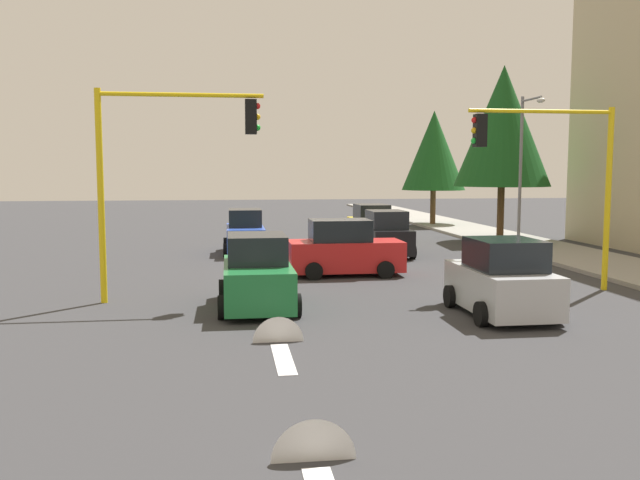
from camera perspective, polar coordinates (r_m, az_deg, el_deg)
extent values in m
plane|color=#353538|center=(25.70, 1.27, -2.31)|extent=(120.00, 120.00, 0.00)
cube|color=gray|center=(33.63, 17.81, -0.51)|extent=(80.00, 4.00, 0.15)
cube|color=silver|center=(13.37, -3.15, -10.04)|extent=(2.20, 0.36, 0.01)
cone|color=silver|center=(14.62, -3.57, -8.65)|extent=(0.01, 1.10, 1.10)
cone|color=silver|center=(8.97, -0.54, -18.28)|extent=(0.01, 1.10, 1.10)
cylinder|color=yellow|center=(19.44, -18.14, 3.49)|extent=(0.18, 0.18, 5.91)
cylinder|color=yellow|center=(19.26, -11.67, 12.00)|extent=(0.12, 4.50, 0.12)
cube|color=black|center=(19.18, -5.90, 10.38)|extent=(0.36, 0.32, 0.96)
sphere|color=red|center=(19.22, -5.36, 11.27)|extent=(0.18, 0.18, 0.18)
sphere|color=yellow|center=(19.19, -5.36, 10.38)|extent=(0.18, 0.18, 0.18)
sphere|color=green|center=(19.17, -5.35, 9.49)|extent=(0.18, 0.18, 0.18)
cylinder|color=yellow|center=(22.34, 23.28, 3.17)|extent=(0.18, 0.18, 5.59)
cylinder|color=yellow|center=(21.32, 18.31, 10.35)|extent=(0.12, 4.50, 0.12)
cube|color=black|center=(20.53, 13.45, 9.05)|extent=(0.36, 0.32, 0.96)
sphere|color=red|center=(20.48, 13.00, 9.90)|extent=(0.18, 0.18, 0.18)
sphere|color=yellow|center=(20.46, 12.98, 9.07)|extent=(0.18, 0.18, 0.18)
sphere|color=green|center=(20.45, 12.96, 8.23)|extent=(0.18, 0.18, 0.18)
cylinder|color=slate|center=(31.98, 16.67, 5.36)|extent=(0.14, 0.14, 7.00)
cylinder|color=slate|center=(31.32, 17.55, 11.37)|extent=(1.80, 0.10, 0.10)
ellipsoid|color=silver|center=(30.50, 18.28, 11.22)|extent=(0.56, 0.28, 0.20)
cylinder|color=brown|center=(45.25, 9.58, 2.83)|extent=(0.36, 0.36, 2.60)
cone|color=#19511E|center=(45.21, 9.66, 7.52)|extent=(4.16, 4.16, 5.20)
cylinder|color=brown|center=(36.03, 15.11, 2.31)|extent=(0.36, 0.36, 3.07)
cone|color=#19511E|center=(36.04, 15.30, 9.33)|extent=(4.92, 4.92, 6.15)
cube|color=red|center=(23.66, 2.17, -1.34)|extent=(1.76, 3.99, 1.05)
cube|color=black|center=(23.53, 1.70, 0.84)|extent=(1.55, 2.08, 0.76)
cylinder|color=black|center=(24.87, 4.60, -1.91)|extent=(0.20, 0.60, 0.60)
cylinder|color=black|center=(23.05, 5.61, -2.54)|extent=(0.20, 0.60, 0.60)
cylinder|color=black|center=(24.46, -1.07, -2.02)|extent=(0.20, 0.60, 0.60)
cylinder|color=black|center=(22.61, -0.51, -2.68)|extent=(0.20, 0.60, 0.60)
cube|color=yellow|center=(34.42, 4.33, 0.93)|extent=(3.95, 1.76, 1.05)
cube|color=black|center=(34.16, 4.41, 2.41)|extent=(2.06, 1.55, 0.76)
cylinder|color=black|center=(35.47, 2.42, 0.45)|extent=(0.60, 0.20, 0.60)
cylinder|color=black|center=(35.85, 5.38, 0.49)|extent=(0.60, 0.20, 0.60)
cylinder|color=black|center=(33.07, 3.18, 0.05)|extent=(0.60, 0.20, 0.60)
cylinder|color=black|center=(33.48, 6.34, 0.10)|extent=(0.60, 0.20, 0.60)
cube|color=#1E7238|center=(18.04, -5.36, -3.65)|extent=(3.97, 1.76, 1.05)
cube|color=black|center=(18.11, -5.41, -0.72)|extent=(2.06, 1.55, 0.76)
cylinder|color=black|center=(16.97, -1.98, -5.57)|extent=(0.60, 0.20, 0.60)
cylinder|color=black|center=(16.89, -8.36, -5.69)|extent=(0.60, 0.20, 0.60)
cylinder|color=black|center=(19.38, -2.73, -4.13)|extent=(0.60, 0.20, 0.60)
cylinder|color=black|center=(19.31, -8.30, -4.22)|extent=(0.60, 0.20, 0.60)
cube|color=#B2B5BA|center=(17.72, 15.13, -4.00)|extent=(3.65, 1.79, 1.05)
cube|color=black|center=(17.42, 15.45, -1.17)|extent=(1.90, 1.57, 0.76)
cylinder|color=black|center=(18.49, 11.00, -4.72)|extent=(0.60, 0.20, 0.60)
cylinder|color=black|center=(19.19, 16.41, -4.47)|extent=(0.60, 0.20, 0.60)
cylinder|color=black|center=(16.41, 13.56, -6.14)|extent=(0.60, 0.20, 0.60)
cylinder|color=black|center=(17.19, 19.52, -5.77)|extent=(0.60, 0.20, 0.60)
cube|color=blue|center=(29.95, -6.38, 0.16)|extent=(4.07, 1.61, 1.05)
cube|color=black|center=(30.07, -6.41, 1.91)|extent=(2.11, 1.42, 0.76)
cylinder|color=black|center=(28.77, -4.58, -0.84)|extent=(0.60, 0.20, 0.60)
cylinder|color=black|center=(28.73, -8.03, -0.89)|extent=(0.60, 0.20, 0.60)
cylinder|color=black|center=(31.27, -4.85, -0.30)|extent=(0.60, 0.20, 0.60)
cylinder|color=black|center=(31.23, -8.02, -0.35)|extent=(0.60, 0.20, 0.60)
cube|color=black|center=(29.15, 5.57, 0.01)|extent=(3.66, 1.70, 1.05)
cube|color=black|center=(28.90, 5.68, 1.76)|extent=(1.90, 1.50, 0.76)
cylinder|color=black|center=(30.10, 3.38, -0.53)|extent=(0.60, 0.20, 0.60)
cylinder|color=black|center=(30.51, 6.73, -0.48)|extent=(0.60, 0.20, 0.60)
cylinder|color=black|center=(27.90, 4.29, -1.05)|extent=(0.60, 0.20, 0.60)
cylinder|color=black|center=(28.33, 7.89, -0.98)|extent=(0.60, 0.20, 0.60)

